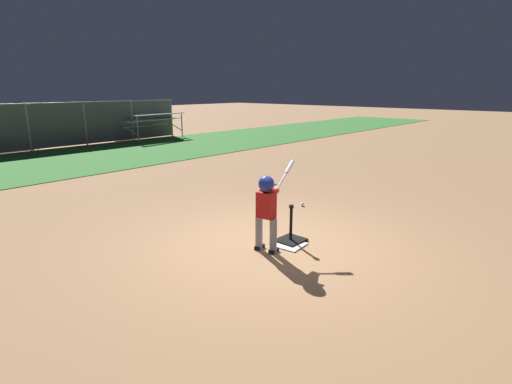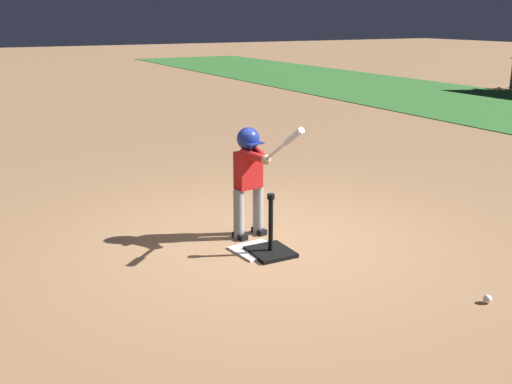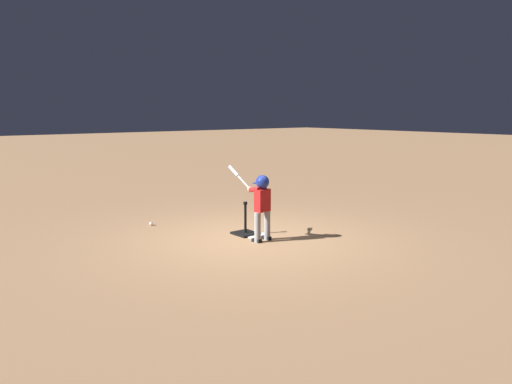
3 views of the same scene
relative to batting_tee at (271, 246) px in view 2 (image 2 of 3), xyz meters
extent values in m
plane|color=#99704C|center=(-0.32, 0.12, -0.08)|extent=(90.00, 90.00, 0.00)
cube|color=white|center=(-0.14, -0.09, -0.07)|extent=(0.48, 0.48, 0.02)
cube|color=black|center=(0.00, 0.00, -0.06)|extent=(0.45, 0.40, 0.04)
cylinder|color=black|center=(0.00, 0.00, 0.23)|extent=(0.05, 0.05, 0.54)
cylinder|color=black|center=(0.00, 0.00, 0.53)|extent=(0.08, 0.08, 0.05)
cylinder|color=gray|center=(-0.59, 0.18, 0.19)|extent=(0.13, 0.13, 0.55)
cube|color=black|center=(-0.57, 0.18, -0.05)|extent=(0.19, 0.12, 0.06)
cylinder|color=gray|center=(-0.55, -0.08, 0.19)|extent=(0.13, 0.13, 0.55)
cube|color=black|center=(-0.53, -0.08, -0.05)|extent=(0.19, 0.12, 0.06)
cube|color=red|center=(-0.57, 0.05, 0.67)|extent=(0.20, 0.31, 0.40)
sphere|color=tan|center=(-0.57, 0.05, 0.99)|extent=(0.21, 0.21, 0.21)
sphere|color=navy|center=(-0.57, 0.05, 1.00)|extent=(0.24, 0.24, 0.24)
cube|color=navy|center=(-0.47, 0.06, 0.97)|extent=(0.15, 0.20, 0.01)
cylinder|color=red|center=(-0.43, 0.12, 0.85)|extent=(0.33, 0.13, 0.12)
cylinder|color=red|center=(-0.42, 0.03, 0.85)|extent=(0.33, 0.22, 0.12)
sphere|color=tan|center=(-0.27, 0.10, 0.83)|extent=(0.10, 0.10, 0.10)
cylinder|color=silver|center=(-0.02, 0.14, 1.02)|extent=(0.53, 0.12, 0.40)
cylinder|color=silver|center=(0.15, 0.16, 1.14)|extent=(0.26, 0.10, 0.21)
cylinder|color=black|center=(-0.29, 0.09, 0.82)|extent=(0.05, 0.05, 0.05)
sphere|color=white|center=(1.81, 1.07, -0.04)|extent=(0.07, 0.07, 0.07)
camera|label=1|loc=(-4.98, -3.73, 2.39)|focal=28.00mm
camera|label=2|loc=(4.90, -2.81, 2.24)|focal=42.00mm
camera|label=3|loc=(-7.38, 5.59, 2.25)|focal=35.00mm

